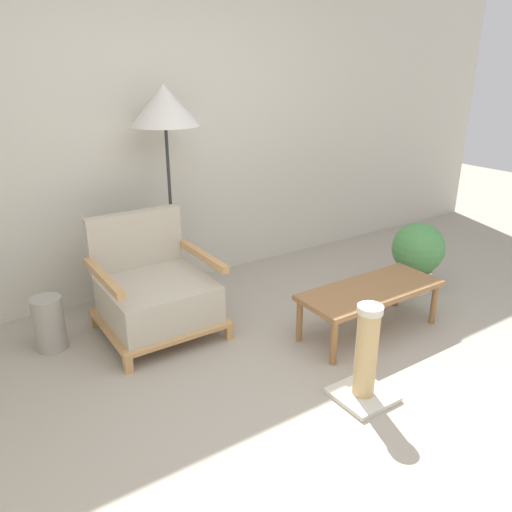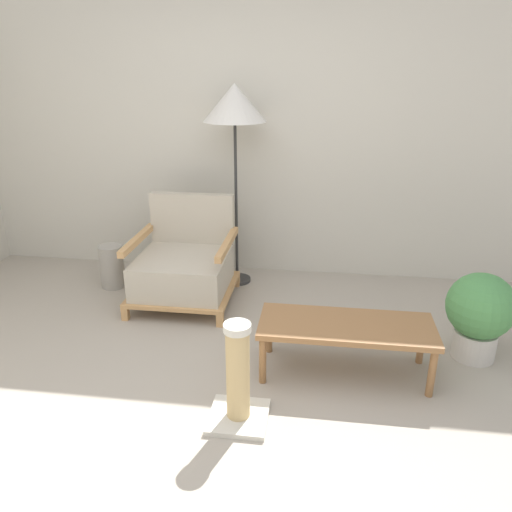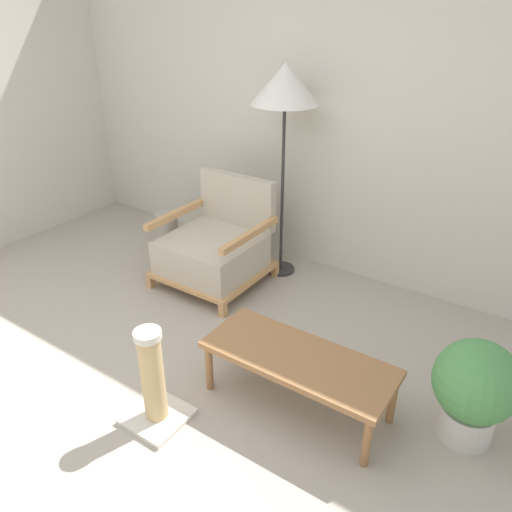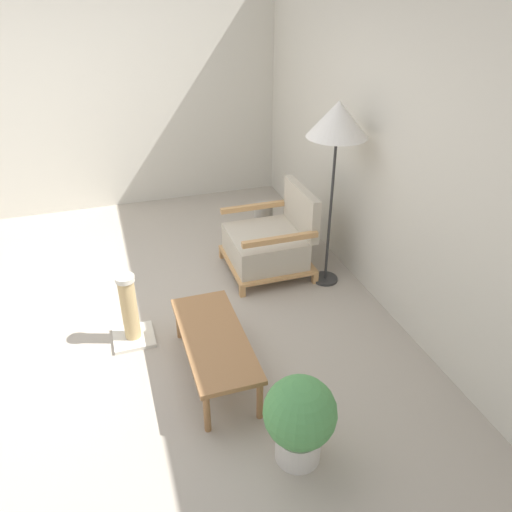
{
  "view_description": "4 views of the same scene",
  "coord_description": "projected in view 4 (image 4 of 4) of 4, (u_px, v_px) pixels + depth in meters",
  "views": [
    {
      "loc": [
        -1.61,
        -1.48,
        1.8
      ],
      "look_at": [
        0.18,
        1.2,
        0.55
      ],
      "focal_mm": 35.0,
      "sensor_mm": 36.0,
      "label": 1
    },
    {
      "loc": [
        0.62,
        -2.0,
        1.82
      ],
      "look_at": [
        0.18,
        1.2,
        0.55
      ],
      "focal_mm": 35.0,
      "sensor_mm": 36.0,
      "label": 2
    },
    {
      "loc": [
        1.81,
        -1.2,
        2.07
      ],
      "look_at": [
        0.18,
        1.2,
        0.55
      ],
      "focal_mm": 35.0,
      "sensor_mm": 36.0,
      "label": 3
    },
    {
      "loc": [
        3.48,
        0.13,
        2.56
      ],
      "look_at": [
        0.18,
        1.2,
        0.55
      ],
      "focal_mm": 35.0,
      "sensor_mm": 36.0,
      "label": 4
    }
  ],
  "objects": [
    {
      "name": "wall_back",
      "position": [
        379.0,
        139.0,
        4.05
      ],
      "size": [
        8.0,
        0.06,
        2.7
      ],
      "color": "beige",
      "rests_on": "ground_plane"
    },
    {
      "name": "potted_plant",
      "position": [
        300.0,
        418.0,
        2.85
      ],
      "size": [
        0.43,
        0.43,
        0.59
      ],
      "color": "beige",
      "rests_on": "ground_plane"
    },
    {
      "name": "ground_plane",
      "position": [
        110.0,
        326.0,
        4.11
      ],
      "size": [
        14.0,
        14.0,
        0.0
      ],
      "primitive_type": "plane",
      "color": "#A89E8E"
    },
    {
      "name": "coffee_table",
      "position": [
        214.0,
        340.0,
        3.48
      ],
      "size": [
        1.06,
        0.43,
        0.34
      ],
      "color": "olive",
      "rests_on": "ground_plane"
    },
    {
      "name": "scratching_post",
      "position": [
        130.0,
        315.0,
        3.85
      ],
      "size": [
        0.32,
        0.32,
        0.59
      ],
      "color": "beige",
      "rests_on": "ground_plane"
    },
    {
      "name": "armchair",
      "position": [
        270.0,
        242.0,
        4.73
      ],
      "size": [
        0.78,
        0.76,
        0.81
      ],
      "color": "tan",
      "rests_on": "ground_plane"
    },
    {
      "name": "wall_left",
      "position": [
        123.0,
        91.0,
        5.62
      ],
      "size": [
        0.06,
        8.0,
        2.7
      ],
      "color": "beige",
      "rests_on": "ground_plane"
    },
    {
      "name": "floor_lamp",
      "position": [
        338.0,
        123.0,
        3.97
      ],
      "size": [
        0.5,
        0.5,
        1.66
      ],
      "color": "#2D2D2D",
      "rests_on": "ground_plane"
    },
    {
      "name": "vase",
      "position": [
        264.0,
        220.0,
        5.4
      ],
      "size": [
        0.2,
        0.2,
        0.37
      ],
      "primitive_type": "cylinder",
      "color": "#9E998E",
      "rests_on": "ground_plane"
    }
  ]
}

